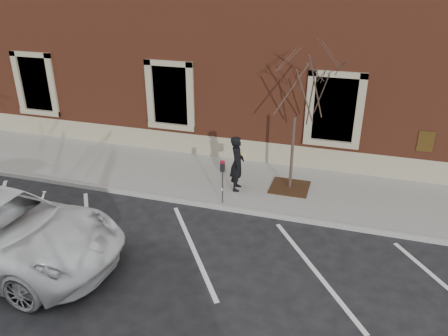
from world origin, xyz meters
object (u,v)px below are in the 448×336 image
(man, at_px, (237,163))
(parking_meter, at_px, (223,174))
(sapling, at_px, (296,97))
(white_truck, at_px, (1,230))

(man, height_order, parking_meter, man)
(sapling, height_order, white_truck, sapling)
(man, distance_m, parking_meter, 1.03)
(parking_meter, relative_size, white_truck, 0.23)
(sapling, distance_m, white_truck, 8.84)
(sapling, bearing_deg, parking_meter, -138.58)
(man, xyz_separation_m, sapling, (1.65, 0.59, 2.17))
(parking_meter, height_order, sapling, sapling)
(sapling, bearing_deg, man, -160.31)
(white_truck, bearing_deg, sapling, -44.85)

